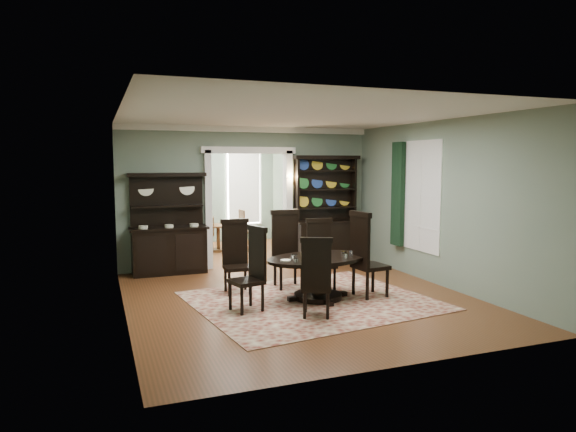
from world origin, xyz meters
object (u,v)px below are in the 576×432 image
sideboard (169,239)px  parlor_table (218,234)px  welsh_dresser (326,224)px  dining_table (318,270)px

sideboard → parlor_table: 2.67m
welsh_dresser → dining_table: bearing=-115.5°
sideboard → welsh_dresser: (3.48, -0.02, 0.16)m
dining_table → sideboard: (-2.02, 2.87, 0.22)m
dining_table → sideboard: bearing=114.9°
dining_table → sideboard: 3.52m
parlor_table → sideboard: bearing=-124.6°
dining_table → sideboard: size_ratio=0.96×
sideboard → welsh_dresser: bearing=-0.9°
dining_table → welsh_dresser: bearing=52.6°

